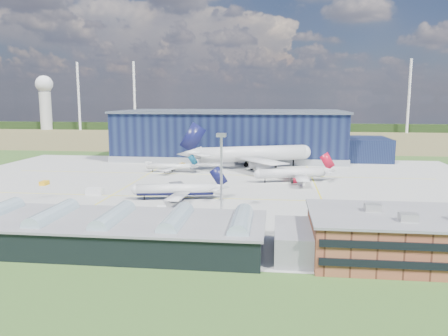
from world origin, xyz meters
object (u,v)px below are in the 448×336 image
airliner_regional (169,163)px  gse_cart_b (149,163)px  gse_van_b (288,173)px  airliner_widebody (253,146)px  airliner_navy (175,184)px  gse_tug_b (95,210)px  car_b (165,230)px  gse_cart_a (301,183)px  light_mast_center (221,161)px  gse_tug_c (182,165)px  hangar (236,136)px  airstair (162,219)px  gse_van_c (396,213)px  airliner_red (291,168)px  ops_building (425,237)px  car_a (351,213)px  gse_van_a (94,191)px  gse_tug_a (44,183)px

airliner_regional → gse_cart_b: airliner_regional is taller
gse_van_b → airliner_widebody: bearing=110.4°
airliner_navy → gse_tug_b: bearing=34.1°
airliner_regional → car_b: (20.43, -87.26, -3.36)m
gse_cart_a → gse_van_b: size_ratio=0.60×
airliner_widebody → car_b: size_ratio=18.25×
light_mast_center → gse_cart_a: light_mast_center is taller
gse_cart_b → gse_tug_c: bearing=-84.1°
hangar → airliner_navy: bearing=-95.3°
hangar → airstair: (-6.77, -136.95, -9.84)m
gse_cart_a → gse_van_b: (-4.56, 19.55, 0.53)m
airliner_regional → gse_van_c: size_ratio=4.95×
airliner_regional → airstair: size_ratio=4.36×
gse_van_c → gse_tug_c: bearing=23.0°
airliner_red → gse_cart_a: 8.22m
ops_building → gse_cart_b: size_ratio=16.29×
light_mast_center → airliner_red: size_ratio=0.68×
airliner_regional → gse_van_b: airliner_regional is taller
airliner_red → car_a: airliner_red is taller
gse_tug_b → gse_van_a: size_ratio=0.53×
airliner_red → airliner_regional: (-53.22, 17.26, -1.59)m
airliner_navy → gse_tug_c: airliner_navy is taller
gse_van_a → gse_cart_b: (-2.34, 71.65, -0.63)m
light_mast_center → gse_van_c: bearing=4.3°
airliner_navy → airliner_red: 51.86m
airliner_navy → gse_tug_b: (-19.11, -18.91, -4.57)m
airliner_widebody → airliner_regional: airliner_widebody is taller
hangar → gse_cart_a: 85.30m
gse_cart_a → gse_van_a: bearing=-139.2°
gse_van_a → gse_van_c: 95.85m
gse_tug_a → gse_tug_c: bearing=51.2°
airliner_red → gse_van_c: size_ratio=6.95×
car_a → gse_cart_a: bearing=7.9°
airliner_navy → gse_van_c: bearing=157.8°
hangar → ops_building: (52.20, -154.81, -6.82)m
airliner_red → gse_tug_b: (-57.44, -53.84, -4.89)m
gse_cart_a → airstair: bearing=-102.9°
gse_tug_a → gse_tug_c: size_ratio=1.11×
gse_tug_b → car_b: (24.65, -16.16, -0.07)m
gse_van_a → airliner_navy: bearing=-93.4°
gse_van_c → airstair: (-62.23, -15.77, 0.60)m
gse_van_b → gse_van_c: gse_van_b is taller
gse_tug_c → car_b: bearing=-71.4°
gse_cart_a → car_a: bearing=-54.4°
gse_tug_c → gse_cart_b: bearing=175.1°
airliner_red → airstair: (-35.08, -64.15, -3.77)m
airliner_widebody → airliner_navy: bearing=-128.8°
airliner_widebody → gse_cart_b: bearing=151.3°
airliner_regional → gse_cart_b: size_ratio=8.59×
airliner_navy → airstair: 29.60m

